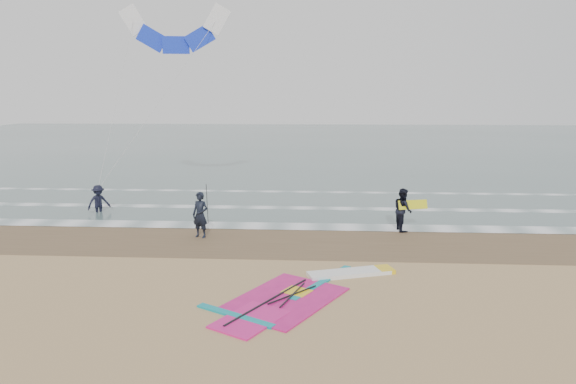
# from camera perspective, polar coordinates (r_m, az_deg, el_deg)

# --- Properties ---
(ground) EXTENTS (120.00, 120.00, 0.00)m
(ground) POSITION_cam_1_polar(r_m,az_deg,el_deg) (15.18, 0.25, -11.78)
(ground) COLOR tan
(ground) RESTS_ON ground
(sea_water) EXTENTS (120.00, 80.00, 0.02)m
(sea_water) POSITION_cam_1_polar(r_m,az_deg,el_deg) (62.28, 2.68, 5.42)
(sea_water) COLOR #47605E
(sea_water) RESTS_ON ground
(wet_sand_band) EXTENTS (120.00, 5.00, 0.01)m
(wet_sand_band) POSITION_cam_1_polar(r_m,az_deg,el_deg) (20.84, 1.16, -5.44)
(wet_sand_band) COLOR brown
(wet_sand_band) RESTS_ON ground
(foam_waterline) EXTENTS (120.00, 9.15, 0.02)m
(foam_waterline) POSITION_cam_1_polar(r_m,az_deg,el_deg) (25.13, 1.56, -2.55)
(foam_waterline) COLOR white
(foam_waterline) RESTS_ON ground
(windsurf_rig) EXTENTS (5.93, 5.61, 0.14)m
(windsurf_rig) POSITION_cam_1_polar(r_m,az_deg,el_deg) (15.59, 1.93, -11.01)
(windsurf_rig) COLOR white
(windsurf_rig) RESTS_ON ground
(person_standing) EXTENTS (0.81, 0.66, 1.91)m
(person_standing) POSITION_cam_1_polar(r_m,az_deg,el_deg) (21.41, -9.72, -2.52)
(person_standing) COLOR black
(person_standing) RESTS_ON ground
(person_walking) EXTENTS (0.89, 1.04, 1.87)m
(person_walking) POSITION_cam_1_polar(r_m,az_deg,el_deg) (22.69, 12.64, -1.93)
(person_walking) COLOR black
(person_walking) RESTS_ON ground
(person_wading) EXTENTS (1.27, 1.24, 1.75)m
(person_wading) POSITION_cam_1_polar(r_m,az_deg,el_deg) (27.24, -20.34, -0.37)
(person_wading) COLOR black
(person_wading) RESTS_ON ground
(held_pole) EXTENTS (0.17, 0.86, 1.82)m
(held_pole) POSITION_cam_1_polar(r_m,az_deg,el_deg) (21.25, -8.97, -1.37)
(held_pole) COLOR black
(held_pole) RESTS_ON ground
(carried_kiteboard) EXTENTS (1.30, 0.51, 0.39)m
(carried_kiteboard) POSITION_cam_1_polar(r_m,az_deg,el_deg) (22.61, 13.71, -1.38)
(carried_kiteboard) COLOR yellow
(carried_kiteboard) RESTS_ON ground
(surf_kite) EXTENTS (6.27, 4.96, 9.62)m
(surf_kite) POSITION_cam_1_polar(r_m,az_deg,el_deg) (30.46, -12.43, 16.90)
(surf_kite) COLOR white
(surf_kite) RESTS_ON ground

